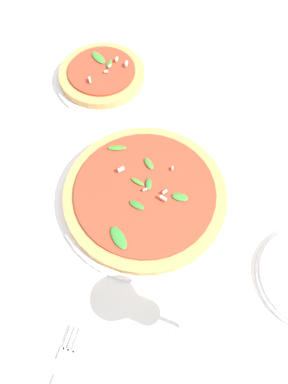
% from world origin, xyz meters
% --- Properties ---
extents(ground_plane, '(6.00, 6.00, 0.00)m').
position_xyz_m(ground_plane, '(0.00, 0.00, 0.00)').
color(ground_plane, white).
extents(pizza_arugula_main, '(0.33, 0.33, 0.05)m').
position_xyz_m(pizza_arugula_main, '(-0.03, 0.00, 0.02)').
color(pizza_arugula_main, white).
rests_on(pizza_arugula_main, ground_plane).
extents(pizza_personal_side, '(0.22, 0.22, 0.05)m').
position_xyz_m(pizza_personal_side, '(0.21, 0.23, 0.02)').
color(pizza_personal_side, white).
rests_on(pizza_personal_side, ground_plane).
extents(wine_glass, '(0.08, 0.08, 0.17)m').
position_xyz_m(wine_glass, '(-0.22, -0.18, 0.12)').
color(wine_glass, white).
rests_on(wine_glass, ground_plane).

